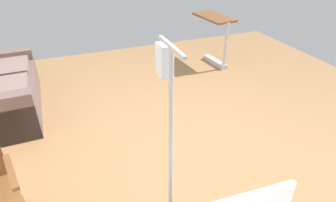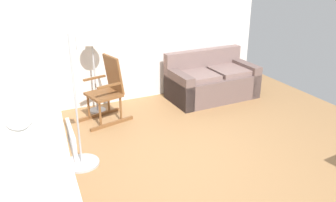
% 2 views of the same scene
% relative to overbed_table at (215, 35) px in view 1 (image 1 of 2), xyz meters
% --- Properties ---
extents(ground_plane, '(6.61, 6.61, 0.00)m').
position_rel_overbed_table_xyz_m(ground_plane, '(-1.98, 1.34, -0.53)').
color(ground_plane, '#9E7247').
extents(overbed_table, '(0.86, 0.48, 0.84)m').
position_rel_overbed_table_xyz_m(overbed_table, '(0.00, 0.00, 0.00)').
color(overbed_table, '#B2B5BA').
rests_on(overbed_table, ground).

